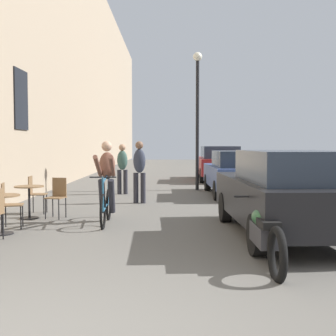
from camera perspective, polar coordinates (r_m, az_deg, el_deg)
name	(u,v)px	position (r m, az deg, el deg)	size (l,w,h in m)	color
building_facade_left	(55,39)	(18.36, -14.49, 15.93)	(0.54, 68.00, 11.49)	tan
cafe_table_mid	(3,206)	(8.56, -20.69, -4.61)	(0.64, 0.64, 0.72)	black
cafe_chair_mid_toward_street	(10,202)	(9.09, -19.91, -4.18)	(0.45, 0.45, 0.89)	black
cafe_table_far	(30,195)	(10.18, -17.51, -3.36)	(0.64, 0.64, 0.72)	black
cafe_chair_far_toward_street	(36,192)	(10.83, -16.83, -2.98)	(0.40, 0.40, 0.89)	black
cafe_chair_far_toward_wall	(58,195)	(10.08, -14.11, -3.39)	(0.46, 0.46, 0.89)	black
cyclist_on_bicycle	(107,184)	(9.22, -7.91, -2.09)	(0.52, 1.76, 1.74)	black
pedestrian_near	(140,168)	(12.19, -3.64, -0.04)	(0.35, 0.25, 1.73)	#26262D
pedestrian_mid	(123,166)	(14.46, -5.86, 0.26)	(0.36, 0.28, 1.65)	#26262D
street_lamp	(198,103)	(15.78, 3.95, 8.43)	(0.32, 0.32, 4.90)	black
parked_car_nearest	(287,192)	(8.00, 15.17, -3.07)	(1.94, 4.37, 1.53)	black
parked_car_second	(237,172)	(14.18, 8.94, -0.56)	(1.75, 4.06, 1.44)	#384C84
parked_car_third	(219,163)	(19.96, 6.69, 0.69)	(1.89, 4.40, 1.56)	maroon
parked_motorcycle	(265,234)	(6.21, 12.46, -8.43)	(0.62, 2.15, 0.92)	black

